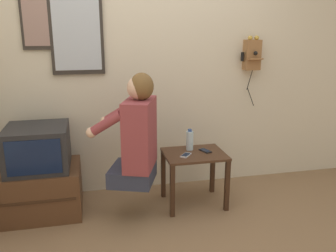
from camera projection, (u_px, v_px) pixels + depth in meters
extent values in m
plane|color=#846647|center=(175.00, 240.00, 2.82)|extent=(14.00, 14.00, 0.00)
cube|color=beige|center=(150.00, 65.00, 3.49)|extent=(6.80, 0.05, 2.55)
cube|color=#422819|center=(194.00, 154.00, 3.29)|extent=(0.56, 0.44, 0.02)
cube|color=#382215|center=(172.00, 191.00, 3.12)|extent=(0.04, 0.04, 0.49)
cube|color=#382215|center=(227.00, 186.00, 3.22)|extent=(0.04, 0.04, 0.49)
cube|color=#382215|center=(163.00, 174.00, 3.49)|extent=(0.04, 0.04, 0.49)
cube|color=#382215|center=(213.00, 169.00, 3.59)|extent=(0.04, 0.04, 0.49)
cube|color=#2D3347|center=(133.00, 174.00, 3.08)|extent=(0.47, 0.50, 0.14)
cube|color=brown|center=(140.00, 134.00, 2.97)|extent=(0.35, 0.47, 0.59)
sphere|color=#DBAD8E|center=(139.00, 88.00, 2.87)|extent=(0.19, 0.19, 0.19)
ellipsoid|color=brown|center=(142.00, 86.00, 2.86)|extent=(0.25, 0.26, 0.22)
cylinder|color=brown|center=(106.00, 124.00, 2.80)|extent=(0.30, 0.17, 0.22)
cylinder|color=brown|center=(118.00, 113.00, 3.14)|extent=(0.30, 0.17, 0.22)
sphere|color=#DBAD8E|center=(91.00, 133.00, 2.83)|extent=(0.09, 0.09, 0.09)
sphere|color=#DBAD8E|center=(105.00, 121.00, 3.17)|extent=(0.09, 0.09, 0.09)
cube|color=#51331E|center=(42.00, 190.00, 3.19)|extent=(0.69, 0.55, 0.43)
cube|color=#392315|center=(37.00, 202.00, 2.93)|extent=(0.62, 0.01, 0.02)
cube|color=#232326|center=(38.00, 148.00, 3.09)|extent=(0.52, 0.51, 0.38)
cube|color=#0C1938|center=(34.00, 158.00, 2.85)|extent=(0.43, 0.01, 0.29)
cube|color=olive|center=(252.00, 55.00, 3.61)|extent=(0.16, 0.11, 0.30)
cube|color=olive|center=(255.00, 59.00, 3.54)|extent=(0.14, 0.07, 0.03)
sphere|color=#B79338|center=(250.00, 38.00, 3.55)|extent=(0.05, 0.05, 0.05)
sphere|color=#B79338|center=(257.00, 38.00, 3.56)|extent=(0.05, 0.05, 0.05)
cone|color=black|center=(257.00, 53.00, 3.50)|extent=(0.04, 0.05, 0.04)
cylinder|color=black|center=(242.00, 57.00, 3.59)|extent=(0.03, 0.03, 0.09)
cylinder|color=black|center=(250.00, 80.00, 3.66)|extent=(0.04, 0.04, 0.22)
cylinder|color=black|center=(250.00, 97.00, 3.72)|extent=(0.07, 0.06, 0.19)
cube|color=#2D2823|center=(39.00, 21.00, 3.14)|extent=(0.32, 0.02, 0.49)
cube|color=gray|center=(39.00, 21.00, 3.13)|extent=(0.28, 0.01, 0.42)
cube|color=#2D2823|center=(77.00, 30.00, 3.22)|extent=(0.48, 0.03, 0.80)
cube|color=#B2BCC6|center=(77.00, 30.00, 3.21)|extent=(0.42, 0.01, 0.72)
cube|color=silver|center=(186.00, 155.00, 3.21)|extent=(0.13, 0.13, 0.01)
cube|color=black|center=(186.00, 155.00, 3.21)|extent=(0.10, 0.11, 0.00)
cube|color=black|center=(205.00, 151.00, 3.33)|extent=(0.10, 0.14, 0.01)
cube|color=black|center=(205.00, 150.00, 3.32)|extent=(0.08, 0.11, 0.00)
cylinder|color=silver|center=(190.00, 141.00, 3.35)|extent=(0.07, 0.07, 0.18)
cylinder|color=#2D4C8C|center=(190.00, 130.00, 3.32)|extent=(0.04, 0.04, 0.02)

